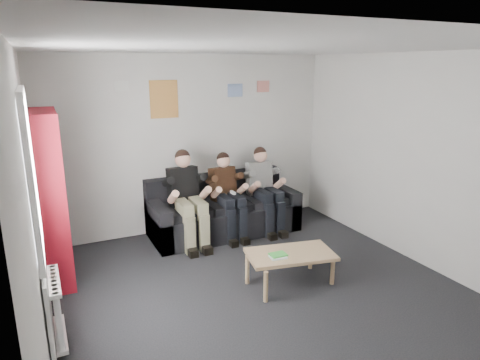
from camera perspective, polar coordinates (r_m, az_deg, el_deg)
The scene contains 14 objects.
room_shell at distance 4.45m, azimuth 4.14°, elevation -0.43°, with size 5.00×5.00×5.00m.
sofa at distance 6.68m, azimuth -2.28°, elevation -4.34°, with size 2.26×0.93×0.87m.
bookshelf at distance 5.47m, azimuth -23.83°, elevation -2.26°, with size 0.31×0.92×2.05m.
coffee_table at distance 5.15m, azimuth 6.73°, elevation -10.09°, with size 1.01×0.55×0.40m.
game_cases at distance 5.01m, azimuth 5.09°, elevation -10.02°, with size 0.21×0.17×0.03m.
person_left at distance 6.17m, azimuth -6.94°, elevation -2.51°, with size 0.42×0.89×1.37m.
person_middle at distance 6.40m, azimuth -1.59°, elevation -2.09°, with size 0.37×0.79×1.27m.
person_right at distance 6.67m, azimuth 3.37°, elevation -1.30°, with size 0.38×0.82×1.30m.
radiator at distance 4.49m, azimuth -23.18°, elevation -15.43°, with size 0.10×0.64×0.60m.
window at distance 4.20m, azimuth -25.15°, elevation -7.49°, with size 0.05×1.30×2.36m.
poster_large at distance 6.46m, azimuth -10.10°, elevation 10.55°, with size 0.42×0.01×0.55m, color gold.
poster_blue at distance 6.86m, azimuth -0.66°, elevation 11.87°, with size 0.25×0.01×0.20m, color #417BDF.
poster_pink at distance 7.08m, azimuth 3.10°, elevation 12.36°, with size 0.22×0.01×0.18m, color #D743AC.
poster_sign at distance 6.32m, azimuth -15.54°, elevation 11.96°, with size 0.20×0.01×0.14m, color white.
Camera 1 is at (-2.14, -3.72, 2.54)m, focal length 32.00 mm.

